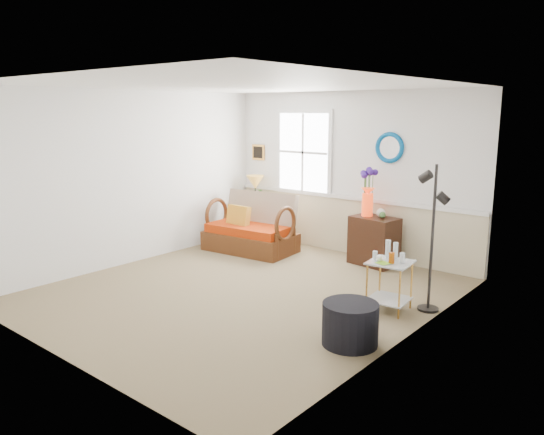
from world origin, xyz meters
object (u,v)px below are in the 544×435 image
Objects in this scene: side_table at (389,286)px; floor_lamp at (432,239)px; ottoman at (350,324)px; loveseat at (250,223)px; cabinet at (374,241)px; lamp_stand at (257,222)px.

floor_lamp is at bearing 39.89° from side_table.
side_table is 1.10m from ottoman.
side_table is 1.05× the size of ottoman.
loveseat reaches higher than cabinet.
ottoman is (-0.22, -1.39, -0.64)m from floor_lamp.
side_table is (3.55, -1.70, 0.00)m from lamp_stand.
side_table is 0.34× the size of floor_lamp.
cabinet is 1.96m from floor_lamp.
loveseat is 3.78m from ottoman.
side_table is (1.07, -1.56, -0.07)m from cabinet.
lamp_stand is at bearing -176.01° from cabinet.
lamp_stand is 1.04× the size of ottoman.
cabinet is 1.30× the size of ottoman.
loveseat reaches higher than side_table.
ottoman is at bearing -58.11° from cabinet.
cabinet is at bearing 138.78° from floor_lamp.
side_table reaches higher than lamp_stand.
loveseat is 2.06m from cabinet.
loveseat is 0.85× the size of floor_lamp.
cabinet is (1.97, 0.61, -0.11)m from loveseat.
side_table is at bearing -23.05° from loveseat.
side_table is at bearing 97.40° from ottoman.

